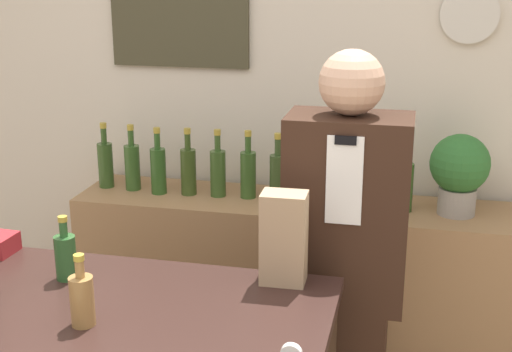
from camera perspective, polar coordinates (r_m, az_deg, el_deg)
back_wall at (r=3.37m, az=2.02°, el=6.61°), size 5.20×0.09×2.70m
back_shelf at (r=3.38m, az=3.39°, el=-9.47°), size 2.04×0.43×0.92m
shopkeeper at (r=2.61m, az=7.04°, el=-8.62°), size 0.42×0.27×1.68m
potted_plant at (r=3.11m, az=15.96°, el=0.49°), size 0.25×0.25×0.35m
paper_bag at (r=2.27m, az=2.24°, el=-4.99°), size 0.15×0.11×0.30m
counter_bottle_2 at (r=2.40m, az=-14.99°, el=-6.16°), size 0.07×0.07×0.22m
counter_bottle_3 at (r=2.10m, az=-13.75°, el=-9.52°), size 0.07×0.07×0.22m
shelf_bottle_0 at (r=3.45m, az=-11.95°, el=1.02°), size 0.07×0.07×0.31m
shelf_bottle_1 at (r=3.39m, az=-9.87°, el=0.84°), size 0.07×0.07×0.31m
shelf_bottle_2 at (r=3.31m, az=-7.82°, el=0.57°), size 0.07×0.07×0.31m
shelf_bottle_3 at (r=3.28m, az=-5.43°, el=0.50°), size 0.07×0.07×0.31m
shelf_bottle_4 at (r=3.25m, az=-3.06°, el=0.38°), size 0.07×0.07×0.31m
shelf_bottle_5 at (r=3.22m, az=-0.63°, el=0.27°), size 0.07×0.07×0.31m
shelf_bottle_6 at (r=3.18m, az=1.73°, el=0.01°), size 0.07×0.07×0.31m
shelf_bottle_7 at (r=3.17m, az=4.27°, el=-0.05°), size 0.07×0.07×0.31m
shelf_bottle_8 at (r=3.14m, az=6.74°, el=-0.30°), size 0.07×0.07×0.31m
shelf_bottle_9 at (r=3.15m, az=9.30°, el=-0.36°), size 0.07×0.07×0.31m
shelf_bottle_10 at (r=3.11m, az=11.82°, el=-0.70°), size 0.07×0.07×0.31m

